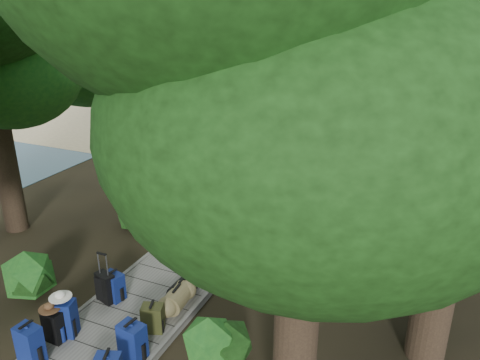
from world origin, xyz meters
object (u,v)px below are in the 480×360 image
at_px(backpack_left_c, 64,316).
at_px(backpack_left_d, 113,285).
at_px(kayak, 224,131).
at_px(duffel_right_khaki, 177,298).
at_px(suitcase_on_boardwalk, 106,287).
at_px(backpack_left_a, 30,343).
at_px(duffel_right_black, 184,288).
at_px(backpack_right_c, 132,340).
at_px(sun_lounger, 393,151).
at_px(backpack_right_d, 153,317).
at_px(backpack_left_b, 54,324).
at_px(lone_suitcase_on_sand, 307,148).

height_order(backpack_left_c, backpack_left_d, backpack_left_c).
bearing_deg(kayak, duffel_right_khaki, -67.14).
relative_size(suitcase_on_boardwalk, kayak, 0.17).
distance_m(backpack_left_c, backpack_left_d, 1.19).
relative_size(backpack_left_a, duffel_right_black, 1.19).
xyz_separation_m(backpack_left_c, backpack_right_c, (1.42, 0.01, -0.02)).
bearing_deg(backpack_right_c, duffel_right_black, 100.56).
bearing_deg(duffel_right_khaki, sun_lounger, 71.84).
height_order(backpack_left_d, backpack_right_c, backpack_right_c).
bearing_deg(duffel_right_khaki, suitcase_on_boardwalk, -169.82).
relative_size(duffel_right_black, suitcase_on_boardwalk, 1.05).
height_order(suitcase_on_boardwalk, sun_lounger, suitcase_on_boardwalk).
height_order(backpack_right_d, kayak, backpack_right_d).
distance_m(duffel_right_black, suitcase_on_boardwalk, 1.49).
bearing_deg(backpack_left_d, backpack_left_b, -86.54).
relative_size(backpack_left_d, duffel_right_black, 0.97).
height_order(backpack_left_a, duffel_right_black, backpack_left_a).
bearing_deg(lone_suitcase_on_sand, duffel_right_black, -90.44).
bearing_deg(backpack_right_d, suitcase_on_boardwalk, 144.57).
bearing_deg(lone_suitcase_on_sand, backpack_left_b, -97.59).
bearing_deg(duffel_right_black, lone_suitcase_on_sand, 93.36).
bearing_deg(backpack_left_c, backpack_left_b, -122.50).
bearing_deg(suitcase_on_boardwalk, backpack_right_d, 1.67).
bearing_deg(backpack_right_d, backpack_left_c, -172.18).
height_order(backpack_left_c, lone_suitcase_on_sand, backpack_left_c).
distance_m(backpack_left_d, duffel_right_khaki, 1.30).
bearing_deg(duffel_right_black, backpack_left_c, -125.48).
xyz_separation_m(backpack_left_b, suitcase_on_boardwalk, (0.08, 1.24, -0.02)).
distance_m(kayak, sun_lounger, 7.12).
distance_m(backpack_left_a, backpack_right_d, 1.97).
distance_m(backpack_left_c, suitcase_on_boardwalk, 1.07).
relative_size(backpack_right_d, suitcase_on_boardwalk, 0.94).
bearing_deg(backpack_right_c, sun_lounger, 86.18).
relative_size(backpack_right_c, lone_suitcase_on_sand, 1.00).
relative_size(backpack_left_a, suitcase_on_boardwalk, 1.25).
distance_m(backpack_right_d, kayak, 12.99).
xyz_separation_m(backpack_left_b, backpack_right_d, (1.38, 0.88, -0.04)).
bearing_deg(suitcase_on_boardwalk, backpack_left_c, -74.30).
bearing_deg(backpack_left_d, backpack_left_a, -83.48).
distance_m(backpack_left_d, backpack_right_d, 1.31).
xyz_separation_m(backpack_left_b, backpack_left_d, (0.16, 1.36, -0.02)).
bearing_deg(backpack_left_c, lone_suitcase_on_sand, 67.70).
relative_size(backpack_left_b, duffel_right_khaki, 1.04).
distance_m(lone_suitcase_on_sand, kayak, 4.43).
bearing_deg(suitcase_on_boardwalk, backpack_left_d, 71.31).
distance_m(backpack_left_c, kayak, 13.27).
relative_size(duffel_right_khaki, sun_lounger, 0.35).
bearing_deg(sun_lounger, suitcase_on_boardwalk, -107.68).
bearing_deg(backpack_left_d, backpack_right_c, -31.79).
bearing_deg(backpack_left_a, lone_suitcase_on_sand, 90.19).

